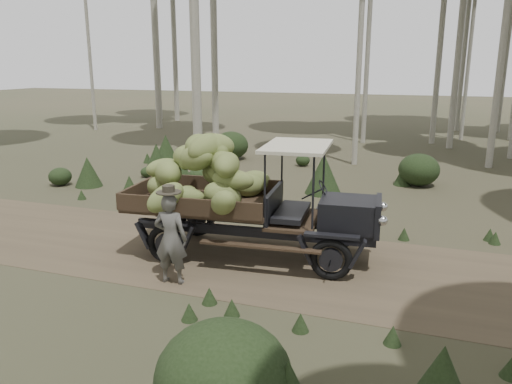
# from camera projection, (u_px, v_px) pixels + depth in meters

# --- Properties ---
(ground) EXTENTS (120.00, 120.00, 0.00)m
(ground) POSITION_uv_depth(u_px,v_px,m) (222.00, 255.00, 10.74)
(ground) COLOR #473D2B
(ground) RESTS_ON ground
(dirt_track) EXTENTS (70.00, 4.00, 0.01)m
(dirt_track) POSITION_uv_depth(u_px,v_px,m) (222.00, 255.00, 10.74)
(dirt_track) COLOR brown
(dirt_track) RESTS_ON ground
(banana_truck) EXTENTS (5.47, 2.99, 2.69)m
(banana_truck) POSITION_uv_depth(u_px,v_px,m) (227.00, 184.00, 10.45)
(banana_truck) COLOR black
(banana_truck) RESTS_ON ground
(farmer) EXTENTS (0.67, 0.50, 1.88)m
(farmer) POSITION_uv_depth(u_px,v_px,m) (171.00, 238.00, 9.17)
(farmer) COLOR #514F4A
(farmer) RESTS_ON ground
(undergrowth) EXTENTS (24.31, 23.14, 1.28)m
(undergrowth) POSITION_uv_depth(u_px,v_px,m) (183.00, 244.00, 9.88)
(undergrowth) COLOR #233319
(undergrowth) RESTS_ON ground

